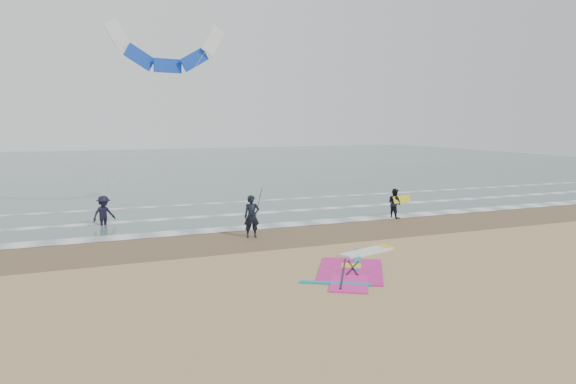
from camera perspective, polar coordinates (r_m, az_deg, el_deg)
name	(u,v)px	position (r m, az deg, el deg)	size (l,w,h in m)	color
ground	(372,265)	(19.58, 9.27, -8.05)	(120.00, 120.00, 0.00)	tan
sea_water	(173,165)	(65.12, -12.71, 2.92)	(120.00, 80.00, 0.02)	#47605E
wet_sand_band	(308,233)	(24.77, 2.19, -4.59)	(120.00, 5.00, 0.01)	brown
foam_waterline	(276,217)	(28.81, -1.33, -2.78)	(120.00, 9.15, 0.02)	white
windsurf_rig	(357,265)	(19.39, 7.65, -8.06)	(5.50, 5.21, 0.13)	white
person_standing	(252,216)	(23.73, -4.05, -2.73)	(0.72, 0.47, 1.97)	black
person_walking	(395,203)	(29.15, 11.75, -1.23)	(0.80, 0.62, 1.65)	black
person_wading	(103,207)	(28.04, -19.82, -1.62)	(1.23, 0.71, 1.91)	black
held_pole	(258,206)	(23.74, -3.37, -1.59)	(0.17, 0.86, 1.82)	black
carried_kiteboard	(402,199)	(29.25, 12.53, -0.79)	(1.30, 0.51, 0.39)	yellow
surf_kite	(167,52)	(30.57, -13.29, 14.88)	(7.19, 2.56, 9.57)	white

